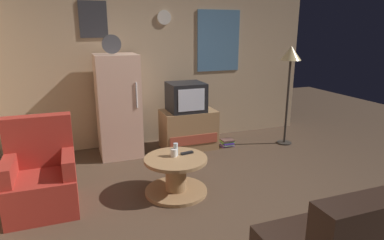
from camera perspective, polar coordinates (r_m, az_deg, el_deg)
name	(u,v)px	position (r m, az deg, el deg)	size (l,w,h in m)	color
ground_plane	(223,209)	(3.62, 5.36, -15.13)	(12.00, 12.00, 0.00)	#4C3828
wall_with_art	(160,63)	(5.46, -5.48, 9.70)	(5.20, 0.12, 2.59)	tan
fridge	(118,106)	(4.97, -12.64, 2.44)	(0.60, 0.62, 1.77)	beige
tv_stand	(188,129)	(5.23, -0.63, -1.63)	(0.84, 0.53, 0.61)	#9E754C
crt_tv	(186,97)	(5.08, -1.05, 4.01)	(0.54, 0.51, 0.44)	black
standing_lamp	(290,61)	(5.46, 16.65, 9.74)	(0.32, 0.32, 1.59)	#332D28
coffee_table	(176,175)	(3.85, -2.80, -9.52)	(0.72, 0.72, 0.43)	#9E754C
wine_glass	(176,149)	(3.79, -2.83, -5.10)	(0.05, 0.05, 0.15)	silver
mug_ceramic_white	(174,153)	(3.78, -3.15, -5.67)	(0.08, 0.08, 0.09)	silver
remote_control	(187,153)	(3.86, -0.86, -5.71)	(0.15, 0.04, 0.02)	black
armchair	(42,178)	(3.84, -24.53, -9.06)	(0.68, 0.68, 0.96)	#A52D23
book_stack	(227,143)	(5.40, 6.10, -3.91)	(0.21, 0.17, 0.12)	purple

